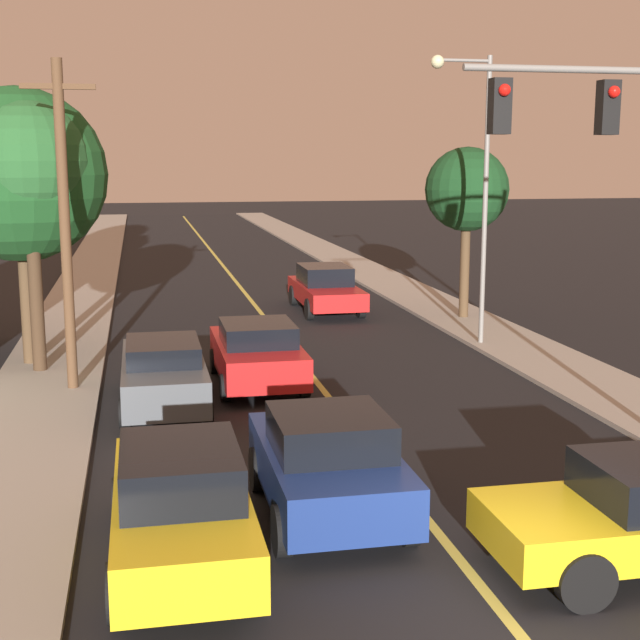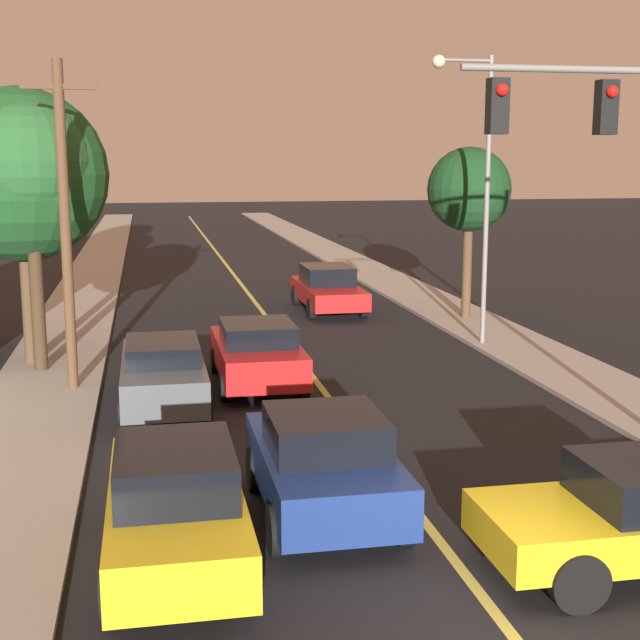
# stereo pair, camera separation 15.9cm
# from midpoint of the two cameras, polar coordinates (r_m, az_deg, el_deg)

# --- Properties ---
(ground_plane) EXTENTS (200.00, 200.00, 0.00)m
(ground_plane) POSITION_cam_midpoint_polar(r_m,az_deg,el_deg) (11.07, 12.20, -18.66)
(ground_plane) COLOR black
(road_surface) EXTENTS (10.14, 80.00, 0.01)m
(road_surface) POSITION_cam_midpoint_polar(r_m,az_deg,el_deg) (45.33, -5.95, 3.57)
(road_surface) COLOR black
(road_surface) RESTS_ON ground
(sidewalk_left) EXTENTS (2.50, 80.00, 0.12)m
(sidewalk_left) POSITION_cam_midpoint_polar(r_m,az_deg,el_deg) (45.21, -13.97, 3.37)
(sidewalk_left) COLOR #9E998E
(sidewalk_left) RESTS_ON ground
(sidewalk_right) EXTENTS (2.50, 80.00, 0.12)m
(sidewalk_right) POSITION_cam_midpoint_polar(r_m,az_deg,el_deg) (46.31, 1.87, 3.83)
(sidewalk_right) COLOR #9E998E
(sidewalk_right) RESTS_ON ground
(car_near_lane_front) EXTENTS (2.00, 3.98, 1.64)m
(car_near_lane_front) POSITION_cam_midpoint_polar(r_m,az_deg,el_deg) (13.44, 0.59, -9.14)
(car_near_lane_front) COLOR navy
(car_near_lane_front) RESTS_ON ground
(car_near_lane_second) EXTENTS (2.00, 4.33, 1.53)m
(car_near_lane_second) POSITION_cam_midpoint_polar(r_m,az_deg,el_deg) (21.10, -3.82, -2.09)
(car_near_lane_second) COLOR red
(car_near_lane_second) RESTS_ON ground
(car_outer_lane_front) EXTENTS (1.86, 4.58, 1.66)m
(car_outer_lane_front) POSITION_cam_midpoint_polar(r_m,az_deg,el_deg) (12.11, -8.86, -11.50)
(car_outer_lane_front) COLOR gold
(car_outer_lane_front) RESTS_ON ground
(car_outer_lane_second) EXTENTS (1.86, 4.63, 1.49)m
(car_outer_lane_second) POSITION_cam_midpoint_polar(r_m,az_deg,el_deg) (19.52, -9.79, -3.28)
(car_outer_lane_second) COLOR #474C51
(car_outer_lane_second) RESTS_ON ground
(car_far_oncoming) EXTENTS (1.99, 4.99, 1.59)m
(car_far_oncoming) POSITION_cam_midpoint_polar(r_m,az_deg,el_deg) (31.18, 0.65, 2.05)
(car_far_oncoming) COLOR red
(car_far_oncoming) RESTS_ON ground
(traffic_signal_mast) EXTENTS (4.39, 0.42, 6.89)m
(traffic_signal_mast) POSITION_cam_midpoint_polar(r_m,az_deg,el_deg) (16.29, 19.15, 8.63)
(traffic_signal_mast) COLOR slate
(traffic_signal_mast) RESTS_ON ground
(streetlamp_right) EXTENTS (1.74, 0.36, 7.92)m
(streetlamp_right) POSITION_cam_midpoint_polar(r_m,az_deg,el_deg) (25.21, 10.10, 9.73)
(streetlamp_right) COLOR slate
(streetlamp_right) RESTS_ON ground
(utility_pole_left) EXTENTS (1.60, 0.24, 7.32)m
(utility_pole_left) POSITION_cam_midpoint_polar(r_m,az_deg,el_deg) (20.72, -15.79, 6.14)
(utility_pole_left) COLOR #513823
(utility_pole_left) RESTS_ON ground
(tree_left_near) EXTENTS (2.86, 2.86, 6.56)m
(tree_left_near) POSITION_cam_midpoint_polar(r_m,az_deg,el_deg) (22.70, -17.90, 9.52)
(tree_left_near) COLOR #3D2B1C
(tree_left_near) RESTS_ON ground
(tree_left_far) EXTENTS (4.32, 4.32, 6.95)m
(tree_left_far) POSITION_cam_midpoint_polar(r_m,az_deg,el_deg) (23.63, -18.43, 8.79)
(tree_left_far) COLOR #4C3823
(tree_left_far) RESTS_ON ground
(tree_right_near) EXTENTS (2.72, 2.72, 5.55)m
(tree_right_near) POSITION_cam_midpoint_polar(r_m,az_deg,el_deg) (29.48, 9.68, 8.17)
(tree_right_near) COLOR #4C3823
(tree_right_near) RESTS_ON ground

